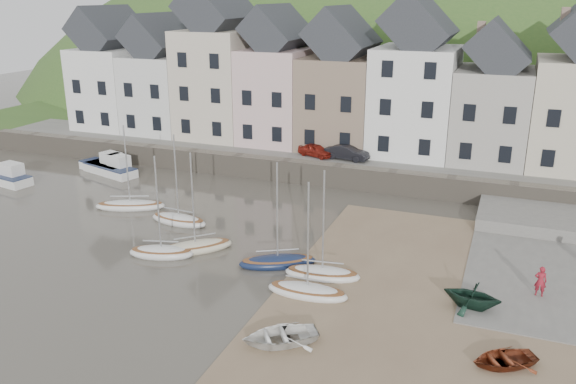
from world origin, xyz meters
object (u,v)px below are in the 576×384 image
at_px(rowboat_green, 472,295).
at_px(person_red, 541,281).
at_px(sailboat_0, 130,205).
at_px(car_right, 347,153).
at_px(rowboat_red, 504,359).
at_px(rowboat_white, 280,336).
at_px(car_left, 316,150).

bearing_deg(rowboat_green, person_red, 135.60).
relative_size(sailboat_0, person_red, 3.91).
bearing_deg(car_right, rowboat_green, -140.05).
bearing_deg(rowboat_red, sailboat_0, -144.30).
distance_m(sailboat_0, rowboat_white, 20.47).
bearing_deg(car_left, person_red, -113.35).
xyz_separation_m(rowboat_green, car_right, (-11.64, 18.76, 1.43)).
bearing_deg(rowboat_green, car_right, -141.05).
bearing_deg(sailboat_0, rowboat_green, -13.95).
xyz_separation_m(sailboat_0, person_red, (27.18, -3.52, 0.67)).
distance_m(sailboat_0, car_left, 16.15).
distance_m(rowboat_red, car_right, 26.72).
distance_m(sailboat_0, rowboat_red, 27.72).
relative_size(sailboat_0, rowboat_white, 1.86).
xyz_separation_m(rowboat_green, person_red, (3.10, 2.46, 0.15)).
distance_m(rowboat_red, car_left, 28.17).
bearing_deg(rowboat_red, rowboat_green, 168.26).
xyz_separation_m(sailboat_0, rowboat_white, (16.47, -12.15, 0.15)).
bearing_deg(car_left, sailboat_0, 162.42).
bearing_deg(rowboat_white, person_red, 93.79).
height_order(rowboat_green, person_red, person_red).
height_order(sailboat_0, car_right, sailboat_0).
bearing_deg(rowboat_red, rowboat_white, -111.30).
height_order(rowboat_white, rowboat_red, rowboat_white).
bearing_deg(rowboat_white, rowboat_green, 93.95).
distance_m(rowboat_white, rowboat_green, 9.81).
xyz_separation_m(car_left, car_right, (2.73, 0.00, 0.06)).
relative_size(rowboat_white, rowboat_red, 1.22).
xyz_separation_m(rowboat_white, rowboat_red, (9.26, 1.82, -0.06)).
distance_m(sailboat_0, person_red, 27.41).
height_order(rowboat_white, car_left, car_left).
distance_m(rowboat_green, car_right, 22.12).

